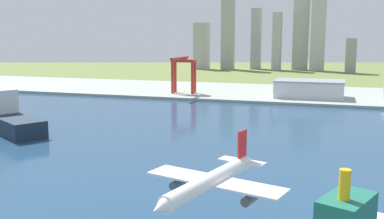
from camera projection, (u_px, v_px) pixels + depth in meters
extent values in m
plane|color=olive|center=(247.00, 134.00, 263.76)|extent=(2400.00, 2400.00, 0.00)
cube|color=navy|center=(224.00, 160.00, 207.35)|extent=(840.00, 360.00, 0.15)
cube|color=#97A297|center=(282.00, 93.00, 442.13)|extent=(840.00, 140.00, 2.50)
cylinder|color=white|center=(211.00, 181.00, 102.13)|extent=(13.15, 35.71, 3.92)
cone|color=white|center=(160.00, 208.00, 85.94)|extent=(4.72, 5.13, 3.72)
cube|color=white|center=(215.00, 181.00, 103.72)|extent=(35.31, 16.61, 0.50)
cube|color=red|center=(242.00, 148.00, 114.84)|extent=(1.61, 4.29, 9.41)
cube|color=white|center=(242.00, 161.00, 115.41)|extent=(13.00, 7.05, 0.36)
cylinder|color=#4C4F54|center=(250.00, 199.00, 98.02)|extent=(3.39, 5.42, 2.16)
cylinder|color=#4C4F54|center=(178.00, 184.00, 108.33)|extent=(3.39, 5.42, 2.16)
cylinder|color=yellow|center=(345.00, 184.00, 98.73)|extent=(2.59, 2.59, 7.02)
cube|color=#192838|center=(7.00, 122.00, 272.47)|extent=(76.63, 55.96, 10.17)
cube|color=#B72D23|center=(172.00, 78.00, 430.40)|extent=(2.20, 2.20, 30.51)
cube|color=#B72D23|center=(192.00, 78.00, 424.26)|extent=(2.20, 2.20, 30.51)
cube|color=#B72D23|center=(175.00, 77.00, 437.91)|extent=(2.20, 2.20, 30.51)
cube|color=#B72D23|center=(195.00, 78.00, 431.78)|extent=(2.20, 2.20, 30.51)
cube|color=#B72D23|center=(184.00, 61.00, 428.37)|extent=(22.85, 10.00, 2.80)
cube|color=#B72D23|center=(180.00, 58.00, 417.25)|extent=(2.60, 45.40, 2.60)
cube|color=silver|center=(309.00, 89.00, 404.01)|extent=(60.41, 37.26, 14.52)
cube|color=gray|center=(309.00, 81.00, 402.73)|extent=(61.62, 38.00, 1.20)
cube|color=#A4A1A5|center=(202.00, 46.00, 788.90)|extent=(25.20, 22.77, 82.19)
cube|color=#989C9B|center=(228.00, 34.00, 777.54)|extent=(19.69, 25.39, 125.04)
cube|color=#A1A5AC|center=(256.00, 39.00, 788.44)|extent=(16.01, 22.29, 107.46)
cube|color=#A3A7AB|center=(277.00, 42.00, 759.04)|extent=(14.13, 26.42, 98.77)
cube|color=#A8AFAD|center=(301.00, 29.00, 764.39)|extent=(26.21, 18.86, 141.14)
cube|color=#ADAFB0|center=(318.00, 32.00, 741.47)|extent=(23.61, 23.47, 130.99)
cube|color=gray|center=(351.00, 56.00, 702.09)|extent=(16.16, 17.41, 55.13)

